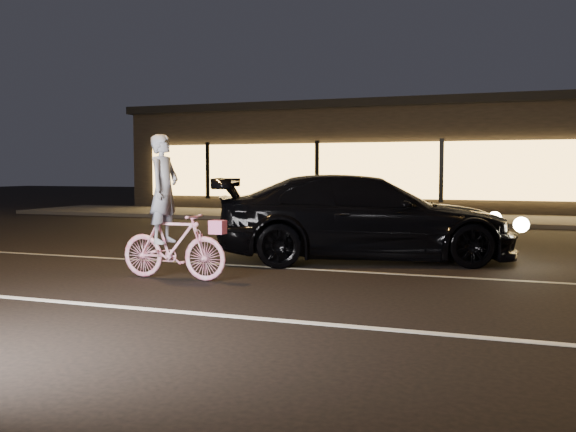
% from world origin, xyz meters
% --- Properties ---
extents(ground, '(90.00, 90.00, 0.00)m').
position_xyz_m(ground, '(0.00, 0.00, 0.00)').
color(ground, black).
rests_on(ground, ground).
extents(lane_stripe_near, '(60.00, 0.12, 0.01)m').
position_xyz_m(lane_stripe_near, '(0.00, -1.50, 0.00)').
color(lane_stripe_near, silver).
rests_on(lane_stripe_near, ground).
extents(lane_stripe_far, '(60.00, 0.10, 0.01)m').
position_xyz_m(lane_stripe_far, '(0.00, 2.00, 0.00)').
color(lane_stripe_far, gray).
rests_on(lane_stripe_far, ground).
extents(sidewalk, '(30.00, 4.00, 0.12)m').
position_xyz_m(sidewalk, '(0.00, 13.00, 0.06)').
color(sidewalk, '#383533').
rests_on(sidewalk, ground).
extents(storefront, '(25.40, 8.42, 4.20)m').
position_xyz_m(storefront, '(0.00, 18.97, 2.15)').
color(storefront, black).
rests_on(storefront, ground).
extents(cyclist, '(1.70, 0.59, 2.14)m').
position_xyz_m(cyclist, '(-2.28, 0.42, 0.76)').
color(cyclist, '#E72C6E').
rests_on(cyclist, ground).
extents(sedan, '(5.71, 3.80, 1.54)m').
position_xyz_m(sedan, '(-0.03, 3.33, 0.77)').
color(sedan, black).
rests_on(sedan, ground).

